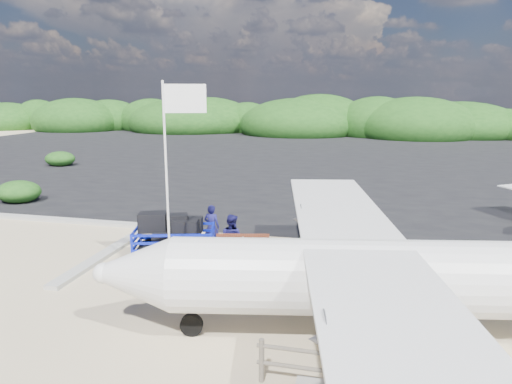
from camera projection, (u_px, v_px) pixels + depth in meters
ground at (206, 279)px, 15.33m from camera, size 160.00×160.00×0.00m
asphalt_apron at (309, 157)px, 43.87m from camera, size 90.00×50.00×0.04m
lagoon at (11, 245)px, 18.74m from camera, size 9.00×7.00×0.40m
vegetation_band at (328, 134)px, 67.66m from camera, size 124.00×8.00×4.40m
baggage_cart at (175, 262)px, 16.86m from camera, size 3.46×2.53×1.55m
flagpole at (171, 282)px, 15.05m from camera, size 1.40×0.89×6.49m
signboard at (243, 276)px, 15.53m from camera, size 1.88×0.57×1.55m
crew_a at (212, 227)px, 18.15m from camera, size 0.69×0.49×1.80m
crew_b at (232, 239)px, 16.47m from camera, size 1.08×0.95×1.87m
aircraft_small at (230, 158)px, 43.67m from camera, size 8.51×8.51×2.21m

